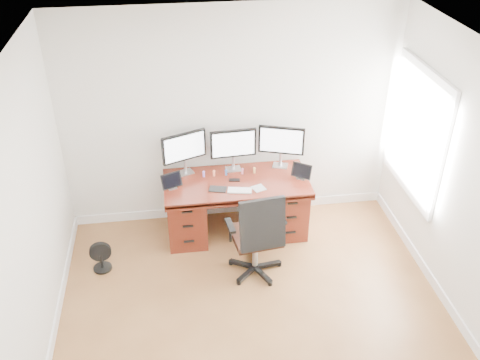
{
  "coord_description": "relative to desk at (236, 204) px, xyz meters",
  "views": [
    {
      "loc": [
        -0.7,
        -3.45,
        4.09
      ],
      "look_at": [
        0.0,
        1.5,
        0.95
      ],
      "focal_mm": 40.0,
      "sensor_mm": 36.0,
      "label": 1
    }
  ],
  "objects": [
    {
      "name": "tablet_right",
      "position": [
        0.77,
        -0.08,
        0.43
      ],
      "size": [
        0.23,
        0.19,
        0.19
      ],
      "rotation": [
        0.0,
        0.0,
        -0.61
      ],
      "color": "silver",
      "rests_on": "desk"
    },
    {
      "name": "ground",
      "position": [
        0.0,
        -1.83,
        -0.4
      ],
      "size": [
        4.5,
        4.5,
        0.0
      ],
      "primitive_type": "plane",
      "color": "brown",
      "rests_on": "ground"
    },
    {
      "name": "figurine_purple",
      "position": [
        -0.37,
        0.12,
        0.39
      ],
      "size": [
        0.03,
        0.03,
        0.08
      ],
      "color": "#8865CE",
      "rests_on": "desk"
    },
    {
      "name": "figurine_pink",
      "position": [
        0.09,
        0.12,
        0.39
      ],
      "size": [
        0.03,
        0.03,
        0.08
      ],
      "color": "pink",
      "rests_on": "desk"
    },
    {
      "name": "monitor_left",
      "position": [
        -0.58,
        0.24,
        0.68
      ],
      "size": [
        0.52,
        0.24,
        0.53
      ],
      "rotation": [
        0.0,
        0.0,
        0.39
      ],
      "color": "silver",
      "rests_on": "desk"
    },
    {
      "name": "phone",
      "position": [
        -0.02,
        -0.01,
        0.35
      ],
      "size": [
        0.13,
        0.08,
        0.01
      ],
      "primitive_type": "cube",
      "rotation": [
        0.0,
        0.0,
        -0.16
      ],
      "color": "black",
      "rests_on": "desk"
    },
    {
      "name": "floor_fan",
      "position": [
        -1.6,
        -0.5,
        -0.23
      ],
      "size": [
        0.25,
        0.21,
        0.36
      ],
      "rotation": [
        0.0,
        0.0,
        0.09
      ],
      "color": "black",
      "rests_on": "ground"
    },
    {
      "name": "office_chair",
      "position": [
        0.12,
        -0.82,
        -0.04
      ],
      "size": [
        0.65,
        0.65,
        1.1
      ],
      "rotation": [
        0.0,
        0.0,
        0.13
      ],
      "color": "black",
      "rests_on": "ground"
    },
    {
      "name": "drawing_tablet",
      "position": [
        -0.24,
        -0.18,
        0.35
      ],
      "size": [
        0.22,
        0.17,
        0.01
      ],
      "primitive_type": "cube",
      "rotation": [
        0.0,
        0.0,
        -0.28
      ],
      "color": "black",
      "rests_on": "desk"
    },
    {
      "name": "desk",
      "position": [
        0.0,
        0.0,
        0.0
      ],
      "size": [
        1.7,
        0.8,
        0.75
      ],
      "color": "#531B10",
      "rests_on": "ground"
    },
    {
      "name": "keyboard",
      "position": [
        0.01,
        -0.25,
        0.36
      ],
      "size": [
        0.29,
        0.17,
        0.01
      ],
      "primitive_type": "cube",
      "rotation": [
        0.0,
        0.0,
        -0.19
      ],
      "color": "silver",
      "rests_on": "desk"
    },
    {
      "name": "back_wall",
      "position": [
        0.0,
        0.42,
        0.95
      ],
      "size": [
        4.0,
        0.1,
        2.7
      ],
      "primitive_type": "cube",
      "color": "silver",
      "rests_on": "ground"
    },
    {
      "name": "tablet_left",
      "position": [
        -0.75,
        -0.08,
        0.43
      ],
      "size": [
        0.25,
        0.15,
        0.19
      ],
      "rotation": [
        0.0,
        0.0,
        0.37
      ],
      "color": "silver",
      "rests_on": "desk"
    },
    {
      "name": "monitor_center",
      "position": [
        0.0,
        0.24,
        0.68
      ],
      "size": [
        0.55,
        0.15,
        0.53
      ],
      "rotation": [
        0.0,
        0.0,
        0.06
      ],
      "color": "silver",
      "rests_on": "desk"
    },
    {
      "name": "figurine_yellow",
      "position": [
        0.24,
        0.12,
        0.39
      ],
      "size": [
        0.03,
        0.03,
        0.08
      ],
      "color": "#DEA458",
      "rests_on": "desk"
    },
    {
      "name": "trackpad",
      "position": [
        0.23,
        -0.23,
        0.35
      ],
      "size": [
        0.18,
        0.18,
        0.01
      ],
      "primitive_type": "cube",
      "rotation": [
        0.0,
        0.0,
        0.36
      ],
      "color": "#B8BABF",
      "rests_on": "desk"
    },
    {
      "name": "figurine_orange",
      "position": [
        -0.25,
        0.12,
        0.39
      ],
      "size": [
        0.03,
        0.03,
        0.08
      ],
      "color": "#FC8B60",
      "rests_on": "desk"
    },
    {
      "name": "monitor_right",
      "position": [
        0.58,
        0.24,
        0.68
      ],
      "size": [
        0.53,
        0.21,
        0.53
      ],
      "rotation": [
        0.0,
        0.0,
        -0.33
      ],
      "color": "silver",
      "rests_on": "desk"
    },
    {
      "name": "figurine_blue",
      "position": [
        -0.1,
        0.12,
        0.39
      ],
      "size": [
        0.03,
        0.03,
        0.08
      ],
      "color": "#5488DE",
      "rests_on": "desk"
    }
  ]
}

